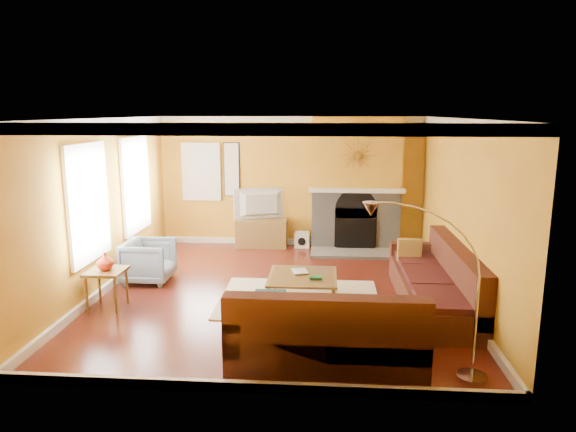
# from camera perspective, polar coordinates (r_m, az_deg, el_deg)

# --- Properties ---
(floor) EXTENTS (5.50, 6.00, 0.02)m
(floor) POSITION_cam_1_polar(r_m,az_deg,el_deg) (8.20, -1.10, -8.49)
(floor) COLOR maroon
(floor) RESTS_ON ground
(ceiling) EXTENTS (5.50, 6.00, 0.02)m
(ceiling) POSITION_cam_1_polar(r_m,az_deg,el_deg) (7.71, -1.17, 10.87)
(ceiling) COLOR white
(ceiling) RESTS_ON ground
(wall_back) EXTENTS (5.50, 0.02, 2.70)m
(wall_back) POSITION_cam_1_polar(r_m,az_deg,el_deg) (10.81, 0.34, 3.84)
(wall_back) COLOR gold
(wall_back) RESTS_ON ground
(wall_front) EXTENTS (5.50, 0.02, 2.70)m
(wall_front) POSITION_cam_1_polar(r_m,az_deg,el_deg) (4.94, -4.37, -5.59)
(wall_front) COLOR gold
(wall_front) RESTS_ON ground
(wall_left) EXTENTS (0.02, 6.00, 2.70)m
(wall_left) POSITION_cam_1_polar(r_m,az_deg,el_deg) (8.55, -19.89, 1.08)
(wall_left) COLOR gold
(wall_left) RESTS_ON ground
(wall_right) EXTENTS (0.02, 6.00, 2.70)m
(wall_right) POSITION_cam_1_polar(r_m,az_deg,el_deg) (8.07, 18.77, 0.58)
(wall_right) COLOR gold
(wall_right) RESTS_ON ground
(baseboard) EXTENTS (5.50, 6.00, 0.12)m
(baseboard) POSITION_cam_1_polar(r_m,az_deg,el_deg) (8.18, -1.10, -8.03)
(baseboard) COLOR white
(baseboard) RESTS_ON floor
(crown_molding) EXTENTS (5.50, 6.00, 0.12)m
(crown_molding) POSITION_cam_1_polar(r_m,az_deg,el_deg) (7.71, -1.17, 10.35)
(crown_molding) COLOR white
(crown_molding) RESTS_ON ceiling
(window_left_near) EXTENTS (0.06, 1.22, 1.72)m
(window_left_near) POSITION_cam_1_polar(r_m,az_deg,el_deg) (9.70, -16.65, 3.36)
(window_left_near) COLOR white
(window_left_near) RESTS_ON wall_left
(window_left_far) EXTENTS (0.06, 1.22, 1.72)m
(window_left_far) POSITION_cam_1_polar(r_m,az_deg,el_deg) (7.97, -21.43, 1.35)
(window_left_far) COLOR white
(window_left_far) RESTS_ON wall_left
(window_back) EXTENTS (0.82, 0.06, 1.22)m
(window_back) POSITION_cam_1_polar(r_m,az_deg,el_deg) (11.02, -9.62, 4.88)
(window_back) COLOR white
(window_back) RESTS_ON wall_back
(wall_art) EXTENTS (0.34, 0.04, 1.14)m
(wall_art) POSITION_cam_1_polar(r_m,az_deg,el_deg) (10.89, -6.28, 5.16)
(wall_art) COLOR white
(wall_art) RESTS_ON wall_back
(fireplace) EXTENTS (1.80, 0.40, 2.70)m
(fireplace) POSITION_cam_1_polar(r_m,az_deg,el_deg) (10.59, 7.58, 3.58)
(fireplace) COLOR gray
(fireplace) RESTS_ON floor
(mantel) EXTENTS (1.92, 0.22, 0.08)m
(mantel) POSITION_cam_1_polar(r_m,az_deg,el_deg) (10.37, 7.64, 2.85)
(mantel) COLOR white
(mantel) RESTS_ON fireplace
(hearth) EXTENTS (1.80, 0.70, 0.06)m
(hearth) POSITION_cam_1_polar(r_m,az_deg,el_deg) (10.32, 7.56, -4.12)
(hearth) COLOR gray
(hearth) RESTS_ON floor
(sunburst) EXTENTS (0.70, 0.04, 0.70)m
(sunburst) POSITION_cam_1_polar(r_m,az_deg,el_deg) (10.30, 7.74, 6.71)
(sunburst) COLOR olive
(sunburst) RESTS_ON fireplace
(rug) EXTENTS (2.40, 1.80, 0.02)m
(rug) POSITION_cam_1_polar(r_m,az_deg,el_deg) (7.89, 1.27, -9.17)
(rug) COLOR beige
(rug) RESTS_ON floor
(sectional_sofa) EXTENTS (3.10, 3.70, 0.90)m
(sectional_sofa) POSITION_cam_1_polar(r_m,az_deg,el_deg) (7.23, 7.85, -7.53)
(sectional_sofa) COLOR #4E2319
(sectional_sofa) RESTS_ON floor
(coffee_table) EXTENTS (1.02, 1.02, 0.40)m
(coffee_table) POSITION_cam_1_polar(r_m,az_deg,el_deg) (7.78, 1.62, -7.98)
(coffee_table) COLOR white
(coffee_table) RESTS_ON floor
(media_console) EXTENTS (1.06, 0.48, 0.58)m
(media_console) POSITION_cam_1_polar(r_m,az_deg,el_deg) (10.80, -2.94, -1.89)
(media_console) COLOR brown
(media_console) RESTS_ON floor
(tv) EXTENTS (1.10, 0.52, 0.64)m
(tv) POSITION_cam_1_polar(r_m,az_deg,el_deg) (10.68, -2.97, 1.32)
(tv) COLOR black
(tv) RESTS_ON media_console
(subwoofer) EXTENTS (0.31, 0.31, 0.31)m
(subwoofer) POSITION_cam_1_polar(r_m,az_deg,el_deg) (10.79, 1.58, -2.64)
(subwoofer) COLOR white
(subwoofer) RESTS_ON floor
(armchair) EXTENTS (0.78, 0.76, 0.71)m
(armchair) POSITION_cam_1_polar(r_m,az_deg,el_deg) (8.88, -15.22, -4.86)
(armchair) COLOR gray
(armchair) RESTS_ON floor
(side_table) EXTENTS (0.52, 0.52, 0.58)m
(side_table) POSITION_cam_1_polar(r_m,az_deg,el_deg) (7.91, -19.45, -7.66)
(side_table) COLOR brown
(side_table) RESTS_ON floor
(vase) EXTENTS (0.25, 0.25, 0.26)m
(vase) POSITION_cam_1_polar(r_m,az_deg,el_deg) (7.79, -19.65, -4.76)
(vase) COLOR red
(vase) RESTS_ON side_table
(book) EXTENTS (0.28, 0.34, 0.03)m
(book) POSITION_cam_1_polar(r_m,az_deg,el_deg) (7.81, 0.54, -6.22)
(book) COLOR white
(book) RESTS_ON coffee_table
(arc_lamp) EXTENTS (1.23, 0.36, 1.90)m
(arc_lamp) POSITION_cam_1_polar(r_m,az_deg,el_deg) (5.55, 15.20, -8.36)
(arc_lamp) COLOR silver
(arc_lamp) RESTS_ON floor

